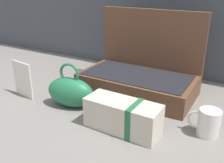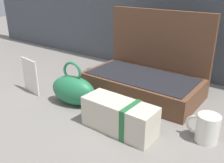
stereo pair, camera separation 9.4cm
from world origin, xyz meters
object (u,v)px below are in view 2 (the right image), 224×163
at_px(coffee_mug, 207,128).
at_px(open_suitcase, 146,76).
at_px(cream_toiletry_bag, 120,117).
at_px(info_card_left, 30,76).
at_px(teal_pouch_handbag, 73,90).

bearing_deg(coffee_mug, open_suitcase, 148.11).
xyz_separation_m(cream_toiletry_bag, info_card_left, (-0.52, 0.02, 0.03)).
bearing_deg(info_card_left, open_suitcase, 44.00).
relative_size(teal_pouch_handbag, info_card_left, 1.34).
xyz_separation_m(teal_pouch_handbag, cream_toiletry_bag, (0.28, -0.05, -0.01)).
relative_size(open_suitcase, coffee_mug, 4.62).
bearing_deg(teal_pouch_handbag, cream_toiletry_bag, -10.31).
relative_size(open_suitcase, cream_toiletry_bag, 1.92).
bearing_deg(open_suitcase, teal_pouch_handbag, -123.58).
bearing_deg(coffee_mug, info_card_left, -172.60).
relative_size(teal_pouch_handbag, cream_toiletry_bag, 0.82).
bearing_deg(open_suitcase, cream_toiletry_bag, -75.63).
height_order(teal_pouch_handbag, coffee_mug, teal_pouch_handbag).
bearing_deg(cream_toiletry_bag, info_card_left, 178.09).
bearing_deg(cream_toiletry_bag, open_suitcase, 104.37).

